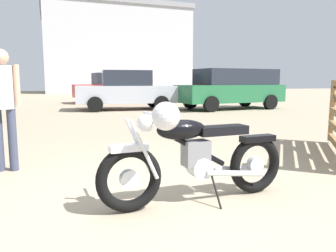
{
  "coord_description": "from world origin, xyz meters",
  "views": [
    {
      "loc": [
        -0.95,
        -3.02,
        1.24
      ],
      "look_at": [
        0.3,
        0.88,
        0.67
      ],
      "focal_mm": 35.03,
      "sensor_mm": 36.0,
      "label": 1
    }
  ],
  "objects_px": {
    "vintage_motorcycle": "(194,156)",
    "silver_sedan_mid": "(126,90)",
    "bystander": "(3,97)",
    "dark_sedan_left": "(112,88)",
    "pale_sedan_back": "(232,88)"
  },
  "relations": [
    {
      "from": "vintage_motorcycle",
      "to": "silver_sedan_mid",
      "type": "xyz_separation_m",
      "value": [
        1.38,
        11.01,
        0.34
      ]
    },
    {
      "from": "vintage_motorcycle",
      "to": "silver_sedan_mid",
      "type": "relative_size",
      "value": 0.48
    },
    {
      "from": "bystander",
      "to": "dark_sedan_left",
      "type": "height_order",
      "value": "dark_sedan_left"
    },
    {
      "from": "pale_sedan_back",
      "to": "dark_sedan_left",
      "type": "relative_size",
      "value": 1.11
    },
    {
      "from": "bystander",
      "to": "silver_sedan_mid",
      "type": "xyz_separation_m",
      "value": [
        3.38,
        9.09,
        -0.18
      ]
    },
    {
      "from": "silver_sedan_mid",
      "to": "dark_sedan_left",
      "type": "xyz_separation_m",
      "value": [
        0.07,
        4.75,
        0.0
      ]
    },
    {
      "from": "vintage_motorcycle",
      "to": "pale_sedan_back",
      "type": "relative_size",
      "value": 0.43
    },
    {
      "from": "pale_sedan_back",
      "to": "dark_sedan_left",
      "type": "distance_m",
      "value": 7.32
    },
    {
      "from": "bystander",
      "to": "dark_sedan_left",
      "type": "xyz_separation_m",
      "value": [
        3.46,
        13.84,
        -0.18
      ]
    },
    {
      "from": "silver_sedan_mid",
      "to": "bystander",
      "type": "bearing_deg",
      "value": 73.5
    },
    {
      "from": "vintage_motorcycle",
      "to": "bystander",
      "type": "bearing_deg",
      "value": -48.27
    },
    {
      "from": "pale_sedan_back",
      "to": "dark_sedan_left",
      "type": "bearing_deg",
      "value": -59.2
    },
    {
      "from": "silver_sedan_mid",
      "to": "dark_sedan_left",
      "type": "relative_size",
      "value": 0.99
    },
    {
      "from": "silver_sedan_mid",
      "to": "pale_sedan_back",
      "type": "bearing_deg",
      "value": 170.43
    },
    {
      "from": "vintage_motorcycle",
      "to": "silver_sedan_mid",
      "type": "distance_m",
      "value": 11.1
    }
  ]
}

